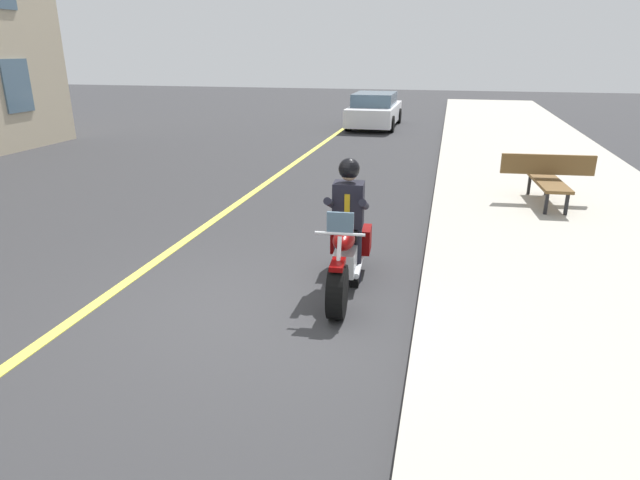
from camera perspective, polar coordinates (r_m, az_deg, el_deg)
The scene contains 6 objects.
ground_plane at distance 6.80m, azimuth -7.20°, elevation -7.44°, with size 80.00×80.00×0.00m, color #333335.
lane_center_stripe at distance 7.68m, azimuth -21.41°, elevation -5.39°, with size 60.00×0.16×0.01m, color #E5DB4C.
motorcycle_main at distance 7.20m, azimuth 2.77°, elevation -1.78°, with size 2.22×0.68×1.26m.
rider_main at distance 7.19m, azimuth 3.01°, elevation 3.10°, with size 0.65×0.58×1.74m.
car_silver at distance 23.13m, azimuth 5.80°, elevation 13.49°, with size 4.60×1.92×1.40m.
bench_sidewalk at distance 11.67m, azimuth 22.95°, elevation 6.33°, with size 1.83×1.80×0.95m.
Camera 1 is at (5.66, 2.21, 3.06)m, focal length 30.28 mm.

